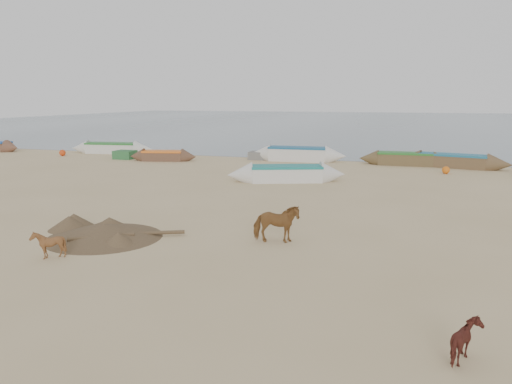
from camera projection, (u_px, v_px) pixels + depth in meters
ground at (215, 250)px, 14.60m from camera, size 140.00×140.00×0.00m
sea at (384, 122)px, 91.40m from camera, size 160.00×160.00×0.00m
cow_adult at (276, 224)px, 15.21m from camera, size 1.53×0.95×1.20m
calf_front at (48, 244)px, 13.76m from camera, size 0.75×0.67×0.80m
calf_right at (467, 342)px, 8.34m from camera, size 0.66×0.75×0.72m
near_canoe at (286, 174)px, 26.37m from camera, size 6.36×3.48×0.85m
debris_pile at (104, 231)px, 15.83m from camera, size 4.19×4.19×0.44m
waterline_canoes at (299, 156)px, 34.52m from camera, size 60.23×5.25×0.99m
beach_clutter at (388, 163)px, 31.70m from camera, size 44.43×4.51×0.64m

